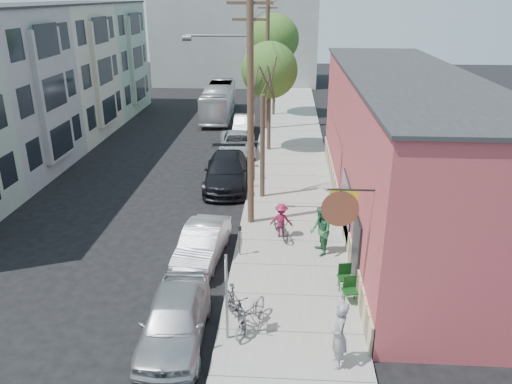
# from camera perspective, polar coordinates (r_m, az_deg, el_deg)

# --- Properties ---
(ground) EXTENTS (120.00, 120.00, 0.00)m
(ground) POSITION_cam_1_polar(r_m,az_deg,el_deg) (19.54, -8.66, -8.24)
(ground) COLOR black
(sidewalk) EXTENTS (4.50, 58.00, 0.15)m
(sidewalk) POSITION_cam_1_polar(r_m,az_deg,el_deg) (29.13, 3.99, 2.43)
(sidewalk) COLOR #98978D
(sidewalk) RESTS_ON ground
(cafe_building) EXTENTS (6.60, 20.20, 6.61)m
(cafe_building) POSITION_cam_1_polar(r_m,az_deg,el_deg) (22.98, 16.16, 4.75)
(cafe_building) COLOR #A93E45
(cafe_building) RESTS_ON ground
(apartment_row) EXTENTS (6.30, 32.00, 9.00)m
(apartment_row) POSITION_cam_1_polar(r_m,az_deg,el_deg) (34.75, -24.00, 11.34)
(apartment_row) COLOR #96AD93
(apartment_row) RESTS_ON ground
(end_cap_building) EXTENTS (18.00, 8.00, 12.00)m
(end_cap_building) POSITION_cam_1_polar(r_m,az_deg,el_deg) (58.92, -2.31, 18.14)
(end_cap_building) COLOR #9A9A96
(end_cap_building) RESTS_ON ground
(sign_post) EXTENTS (0.07, 0.45, 2.80)m
(sign_post) POSITION_cam_1_polar(r_m,az_deg,el_deg) (14.51, -3.40, -11.06)
(sign_post) COLOR slate
(sign_post) RESTS_ON sidewalk
(parking_meter_near) EXTENTS (0.14, 0.14, 1.24)m
(parking_meter_near) POSITION_cam_1_polar(r_m,az_deg,el_deg) (19.33, -1.85, -5.02)
(parking_meter_near) COLOR slate
(parking_meter_near) RESTS_ON sidewalk
(parking_meter_far) EXTENTS (0.14, 0.14, 1.24)m
(parking_meter_far) POSITION_cam_1_polar(r_m,az_deg,el_deg) (27.20, -0.18, 3.09)
(parking_meter_far) COLOR slate
(parking_meter_far) RESTS_ON sidewalk
(utility_pole_near) EXTENTS (3.57, 0.28, 10.00)m
(utility_pole_near) POSITION_cam_1_polar(r_m,az_deg,el_deg) (20.77, -0.81, 9.86)
(utility_pole_near) COLOR #503A28
(utility_pole_near) RESTS_ON sidewalk
(utility_pole_far) EXTENTS (1.80, 0.28, 10.00)m
(utility_pole_far) POSITION_cam_1_polar(r_m,az_deg,el_deg) (37.30, 1.32, 15.06)
(utility_pole_far) COLOR #503A28
(utility_pole_far) RESTS_ON sidewalk
(tree_bare) EXTENTS (0.24, 0.24, 5.12)m
(tree_bare) POSITION_cam_1_polar(r_m,az_deg,el_deg) (24.39, 0.74, 5.13)
(tree_bare) COLOR #44392C
(tree_bare) RESTS_ON sidewalk
(tree_leafy_mid) EXTENTS (3.51, 3.51, 6.86)m
(tree_leafy_mid) POSITION_cam_1_polar(r_m,az_deg,el_deg) (31.87, 1.54, 13.72)
(tree_leafy_mid) COLOR #44392C
(tree_leafy_mid) RESTS_ON sidewalk
(tree_leafy_far) EXTENTS (3.95, 3.95, 8.11)m
(tree_leafy_far) POSITION_cam_1_polar(r_m,az_deg,el_deg) (41.90, 2.12, 17.05)
(tree_leafy_far) COLOR #44392C
(tree_leafy_far) RESTS_ON sidewalk
(patio_chair_a) EXTENTS (0.58, 0.58, 0.88)m
(patio_chair_a) POSITION_cam_1_polar(r_m,az_deg,el_deg) (17.67, 10.12, -9.61)
(patio_chair_a) COLOR #0F3612
(patio_chair_a) RESTS_ON sidewalk
(patio_chair_b) EXTENTS (0.62, 0.62, 0.88)m
(patio_chair_b) POSITION_cam_1_polar(r_m,az_deg,el_deg) (17.00, 10.68, -11.03)
(patio_chair_b) COLOR #0F3612
(patio_chair_b) RESTS_ON sidewalk
(patron_grey) EXTENTS (0.51, 0.74, 1.97)m
(patron_grey) POSITION_cam_1_polar(r_m,az_deg,el_deg) (14.13, 9.47, -15.85)
(patron_grey) COLOR gray
(patron_grey) RESTS_ON sidewalk
(patron_green) EXTENTS (0.91, 1.08, 1.97)m
(patron_green) POSITION_cam_1_polar(r_m,az_deg,el_deg) (19.51, 7.39, -4.44)
(patron_green) COLOR #29673F
(patron_green) RESTS_ON sidewalk
(cyclist) EXTENTS (1.01, 0.65, 1.48)m
(cyclist) POSITION_cam_1_polar(r_m,az_deg,el_deg) (20.82, 2.91, -3.26)
(cyclist) COLOR maroon
(cyclist) RESTS_ON sidewalk
(cyclist_bike) EXTENTS (1.18, 1.92, 0.95)m
(cyclist_bike) POSITION_cam_1_polar(r_m,az_deg,el_deg) (20.94, 2.90, -3.92)
(cyclist_bike) COLOR black
(cyclist_bike) RESTS_ON sidewalk
(parked_bike_a) EXTENTS (1.27, 1.98, 1.16)m
(parked_bike_a) POSITION_cam_1_polar(r_m,az_deg,el_deg) (15.75, -2.34, -12.91)
(parked_bike_a) COLOR black
(parked_bike_a) RESTS_ON sidewalk
(parked_bike_b) EXTENTS (1.37, 2.12, 1.05)m
(parked_bike_b) POSITION_cam_1_polar(r_m,az_deg,el_deg) (15.56, -0.59, -13.63)
(parked_bike_b) COLOR gray
(parked_bike_b) RESTS_ON sidewalk
(car_0) EXTENTS (2.03, 4.63, 1.55)m
(car_0) POSITION_cam_1_polar(r_m,az_deg,el_deg) (15.30, -9.29, -14.19)
(car_0) COLOR #9EA0A5
(car_0) RESTS_ON ground
(car_1) EXTENTS (1.83, 4.28, 1.37)m
(car_1) POSITION_cam_1_polar(r_m,az_deg,el_deg) (19.51, -6.15, -5.85)
(car_1) COLOR silver
(car_1) RESTS_ON ground
(car_2) EXTENTS (2.62, 5.75, 1.63)m
(car_2) POSITION_cam_1_polar(r_m,az_deg,el_deg) (26.78, -3.37, 2.36)
(car_2) COLOR black
(car_2) RESTS_ON ground
(car_3) EXTENTS (2.74, 5.14, 1.38)m
(car_3) POSITION_cam_1_polar(r_m,az_deg,el_deg) (32.29, -2.15, 5.55)
(car_3) COLOR silver
(car_3) RESTS_ON ground
(car_4) EXTENTS (1.52, 4.11, 1.34)m
(car_4) POSITION_cam_1_polar(r_m,az_deg,el_deg) (37.12, -1.38, 7.69)
(car_4) COLOR gray
(car_4) RESTS_ON ground
(bus) EXTENTS (2.59, 9.59, 2.65)m
(bus) POSITION_cam_1_polar(r_m,az_deg,el_deg) (42.45, -4.30, 10.33)
(bus) COLOR white
(bus) RESTS_ON ground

